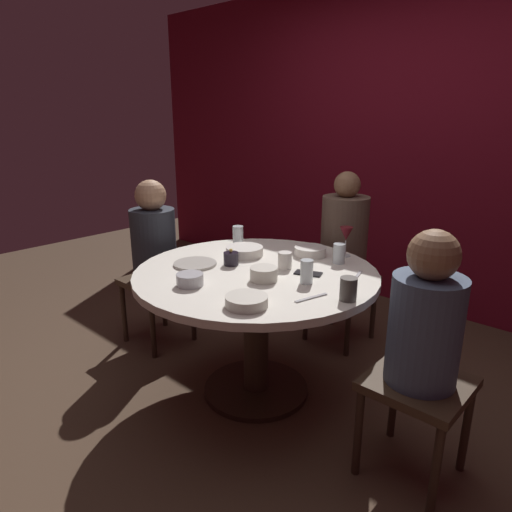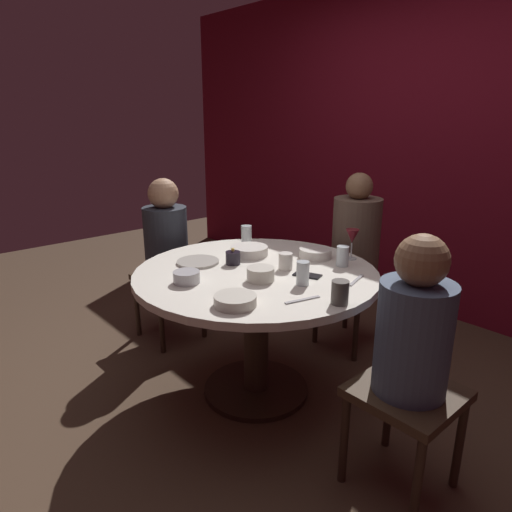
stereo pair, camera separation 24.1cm
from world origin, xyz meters
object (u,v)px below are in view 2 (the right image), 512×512
object	(u,v)px
dining_table	(256,298)
cell_phone	(307,275)
cup_by_right_diner	(246,235)
candle_holder	(233,258)
cup_near_candle	(286,261)
bowl_sauce_side	(315,253)
seated_diner_right	(413,338)
seated_diner_left	(166,242)
dinner_plate	(198,262)
bowl_salad_center	(249,251)
bowl_small_white	(235,300)
wine_glass	(352,237)
bowl_rice_portion	(261,274)
cup_center_front	(340,292)
cup_far_edge	(343,256)
bowl_serving_large	(187,277)
seated_diner_back	(356,243)
cup_by_left_diner	(303,273)

from	to	relation	value
dining_table	cell_phone	distance (m)	0.32
dining_table	cup_by_right_diner	size ratio (longest dim) A/B	10.90
candle_holder	cup_near_candle	size ratio (longest dim) A/B	1.05
cell_phone	bowl_sauce_side	size ratio (longest dim) A/B	0.75
seated_diner_right	candle_holder	distance (m)	1.10
seated_diner_left	cup_by_right_diner	size ratio (longest dim) A/B	9.55
dinner_plate	cup_by_right_diner	size ratio (longest dim) A/B	1.99
candle_holder	bowl_salad_center	size ratio (longest dim) A/B	0.43
bowl_small_white	bowl_sauce_side	xyz separation A→B (m)	(-0.23, 0.79, 0.00)
wine_glass	bowl_small_white	bearing A→B (deg)	-85.32
seated_diner_right	bowl_rice_portion	world-z (taller)	seated_diner_right
seated_diner_right	cup_center_front	xyz separation A→B (m)	(-0.35, -0.02, 0.10)
cell_phone	cup_by_right_diner	bearing A→B (deg)	56.31
cup_by_right_diner	cup_center_front	size ratio (longest dim) A/B	1.12
candle_holder	cup_by_right_diner	world-z (taller)	cup_by_right_diner
wine_glass	bowl_salad_center	size ratio (longest dim) A/B	0.80
seated_diner_left	cup_far_edge	xyz separation A→B (m)	(1.18, 0.41, 0.09)
wine_glass	bowl_rice_portion	xyz separation A→B (m)	(-0.08, -0.63, -0.09)
bowl_rice_portion	seated_diner_right	bearing A→B (deg)	6.23
bowl_serving_large	cup_center_front	world-z (taller)	cup_center_front
cup_center_front	wine_glass	bearing A→B (deg)	122.85
candle_holder	bowl_rice_portion	size ratio (longest dim) A/B	0.68
bowl_small_white	bowl_rice_portion	world-z (taller)	bowl_rice_portion
cell_phone	bowl_sauce_side	xyz separation A→B (m)	(-0.18, 0.27, 0.02)
seated_diner_back	candle_holder	bearing A→B (deg)	-10.26
dinner_plate	cell_phone	distance (m)	0.63
bowl_salad_center	bowl_sauce_side	size ratio (longest dim) A/B	1.17
cell_phone	bowl_small_white	distance (m)	0.52
bowl_salad_center	cup_by_right_diner	distance (m)	0.25
candle_holder	wine_glass	world-z (taller)	wine_glass
candle_holder	bowl_serving_large	distance (m)	0.36
seated_diner_back	cup_by_left_diner	size ratio (longest dim) A/B	10.00
cell_phone	cup_by_left_diner	size ratio (longest dim) A/B	1.18
bowl_small_white	seated_diner_back	bearing A→B (deg)	103.02
bowl_small_white	cup_far_edge	bearing A→B (deg)	92.36
cup_near_candle	seated_diner_right	bearing A→B (deg)	-8.92
seated_diner_left	wine_glass	distance (m)	1.27
cup_by_right_diner	bowl_salad_center	bearing A→B (deg)	-36.50
dining_table	wine_glass	size ratio (longest dim) A/B	7.39
dinner_plate	bowl_salad_center	distance (m)	0.32
dinner_plate	bowl_serving_large	distance (m)	0.31
dining_table	cup_near_candle	size ratio (longest dim) A/B	14.50
cup_far_edge	cup_center_front	bearing A→B (deg)	-53.14
cup_by_left_diner	cup_by_right_diner	xyz separation A→B (m)	(-0.74, 0.27, 0.00)
dinner_plate	cup_by_right_diner	bearing A→B (deg)	104.51
seated_diner_left	cup_center_front	xyz separation A→B (m)	(1.50, -0.02, 0.09)
bowl_sauce_side	seated_diner_left	bearing A→B (deg)	-157.34
seated_diner_back	cup_far_edge	distance (m)	0.54
dinner_plate	seated_diner_right	bearing A→B (deg)	7.40
cup_near_candle	cup_center_front	bearing A→B (deg)	-17.56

